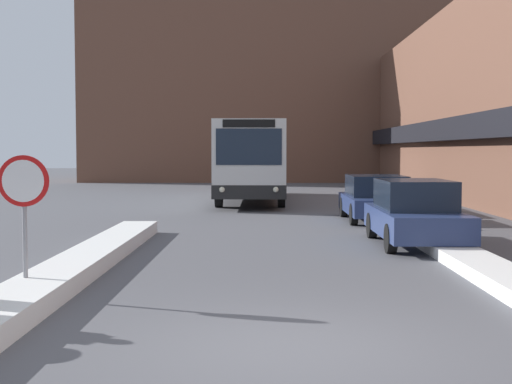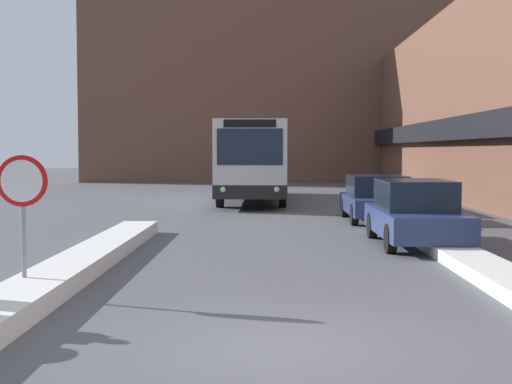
{
  "view_description": "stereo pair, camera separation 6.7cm",
  "coord_description": "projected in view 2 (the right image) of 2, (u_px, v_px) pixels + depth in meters",
  "views": [
    {
      "loc": [
        -0.3,
        -7.77,
        2.19
      ],
      "look_at": [
        -0.49,
        8.92,
        1.22
      ],
      "focal_mm": 50.0,
      "sensor_mm": 36.0,
      "label": 1
    },
    {
      "loc": [
        -0.23,
        -7.77,
        2.19
      ],
      "look_at": [
        -0.49,
        8.92,
        1.22
      ],
      "focal_mm": 50.0,
      "sensor_mm": 36.0,
      "label": 2
    }
  ],
  "objects": [
    {
      "name": "snow_bank_right",
      "position": [
        477.0,
        264.0,
        12.95
      ],
      "size": [
        0.9,
        12.69,
        0.24
      ],
      "color": "silver",
      "rests_on": "ground_plane"
    },
    {
      "name": "building_backdrop_far",
      "position": [
        270.0,
        81.0,
        51.64
      ],
      "size": [
        26.0,
        8.0,
        14.49
      ],
      "color": "brown",
      "rests_on": "ground_plane"
    },
    {
      "name": "parked_car_middle",
      "position": [
        377.0,
        198.0,
        22.16
      ],
      "size": [
        1.94,
        4.29,
        1.42
      ],
      "color": "navy",
      "rests_on": "ground_plane"
    },
    {
      "name": "parked_car_front",
      "position": [
        415.0,
        213.0,
        16.48
      ],
      "size": [
        1.79,
        4.29,
        1.51
      ],
      "color": "navy",
      "rests_on": "ground_plane"
    },
    {
      "name": "stop_sign",
      "position": [
        22.0,
        195.0,
        10.5
      ],
      "size": [
        0.76,
        0.08,
        2.12
      ],
      "color": "gray",
      "rests_on": "ground_plane"
    },
    {
      "name": "city_bus",
      "position": [
        253.0,
        159.0,
        30.87
      ],
      "size": [
        2.69,
        11.64,
        3.32
      ],
      "color": "silver",
      "rests_on": "ground_plane"
    },
    {
      "name": "building_row_right",
      "position": [
        498.0,
        106.0,
        31.44
      ],
      "size": [
        5.5,
        60.0,
        8.37
      ],
      "color": "brown",
      "rests_on": "ground_plane"
    },
    {
      "name": "ground_plane",
      "position": [
        288.0,
        349.0,
        7.88
      ],
      "size": [
        160.0,
        160.0,
        0.0
      ],
      "primitive_type": "plane",
      "color": "#515156"
    },
    {
      "name": "snow_bank_left",
      "position": [
        51.0,
        282.0,
        11.08
      ],
      "size": [
        0.9,
        15.98,
        0.31
      ],
      "color": "silver",
      "rests_on": "ground_plane"
    }
  ]
}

